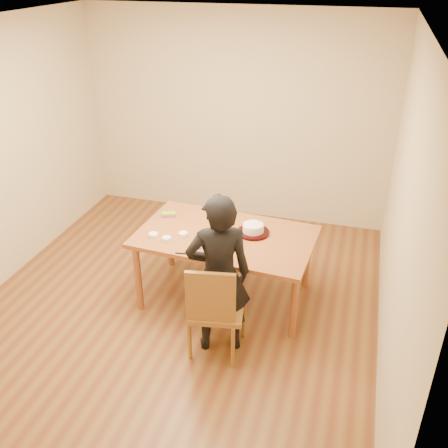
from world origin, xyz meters
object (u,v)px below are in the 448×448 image
(cake, at_px, (253,228))
(person, at_px, (219,276))
(dining_chair, at_px, (217,309))
(cake_plate, at_px, (253,232))
(dining_table, at_px, (225,237))

(cake, relative_size, person, 0.14)
(dining_chair, height_order, cake_plate, cake_plate)
(dining_table, height_order, dining_chair, dining_table)
(cake_plate, relative_size, person, 0.21)
(cake, bearing_deg, person, -97.29)
(dining_table, bearing_deg, person, -74.46)
(cake, bearing_deg, dining_table, -157.37)
(dining_table, distance_m, dining_chair, 0.84)
(dining_chair, xyz_separation_m, cake_plate, (0.11, 0.88, 0.31))
(dining_table, height_order, cake_plate, cake_plate)
(dining_table, relative_size, dining_chair, 3.77)
(dining_chair, distance_m, cake, 0.96)
(cake_plate, height_order, person, person)
(dining_table, bearing_deg, cake_plate, 26.56)
(cake_plate, bearing_deg, dining_table, -157.37)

